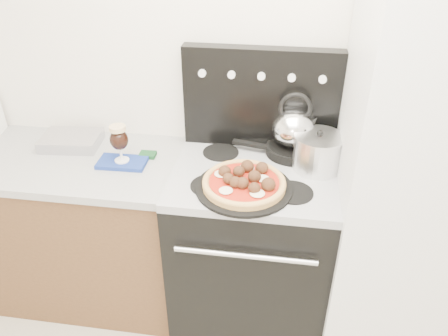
% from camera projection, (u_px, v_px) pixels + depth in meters
% --- Properties ---
extents(room_shell, '(3.52, 3.01, 2.52)m').
position_uv_depth(room_shell, '(198.00, 241.00, 1.13)').
color(room_shell, beige).
rests_on(room_shell, ground).
extents(base_cabinet, '(1.45, 0.60, 0.86)m').
position_uv_depth(base_cabinet, '(55.00, 227.00, 2.45)').
color(base_cabinet, brown).
rests_on(base_cabinet, ground).
extents(countertop, '(1.48, 0.63, 0.04)m').
position_uv_depth(countertop, '(37.00, 158.00, 2.21)').
color(countertop, '#A7A7A7').
rests_on(countertop, base_cabinet).
extents(stove_body, '(0.76, 0.65, 0.88)m').
position_uv_depth(stove_body, '(251.00, 249.00, 2.29)').
color(stove_body, black).
rests_on(stove_body, ground).
extents(cooktop, '(0.76, 0.65, 0.04)m').
position_uv_depth(cooktop, '(254.00, 175.00, 2.04)').
color(cooktop, '#ADADB2').
rests_on(cooktop, stove_body).
extents(backguard, '(0.76, 0.08, 0.50)m').
position_uv_depth(backguard, '(261.00, 98.00, 2.13)').
color(backguard, black).
rests_on(backguard, cooktop).
extents(fridge, '(0.64, 0.68, 1.90)m').
position_uv_depth(fridge, '(413.00, 181.00, 1.91)').
color(fridge, silver).
rests_on(fridge, ground).
extents(foil_sheet, '(0.31, 0.24, 0.06)m').
position_uv_depth(foil_sheet, '(71.00, 140.00, 2.27)').
color(foil_sheet, silver).
rests_on(foil_sheet, countertop).
extents(oven_mitt, '(0.24, 0.14, 0.02)m').
position_uv_depth(oven_mitt, '(122.00, 162.00, 2.12)').
color(oven_mitt, navy).
rests_on(oven_mitt, countertop).
extents(beer_glass, '(0.11, 0.11, 0.19)m').
position_uv_depth(beer_glass, '(120.00, 143.00, 2.07)').
color(beer_glass, black).
rests_on(beer_glass, oven_mitt).
extents(pizza_pan, '(0.54, 0.54, 0.01)m').
position_uv_depth(pizza_pan, '(244.00, 188.00, 1.91)').
color(pizza_pan, black).
rests_on(pizza_pan, cooktop).
extents(pizza, '(0.42, 0.42, 0.05)m').
position_uv_depth(pizza, '(244.00, 181.00, 1.89)').
color(pizza, '#D78344').
rests_on(pizza, pizza_pan).
extents(skillet, '(0.30, 0.30, 0.05)m').
position_uv_depth(skillet, '(291.00, 150.00, 2.16)').
color(skillet, black).
rests_on(skillet, cooktop).
extents(tea_kettle, '(0.22, 0.22, 0.23)m').
position_uv_depth(tea_kettle, '(294.00, 125.00, 2.09)').
color(tea_kettle, silver).
rests_on(tea_kettle, skillet).
extents(stock_pot, '(0.25, 0.25, 0.16)m').
position_uv_depth(stock_pot, '(317.00, 153.00, 2.02)').
color(stock_pot, silver).
rests_on(stock_pot, cooktop).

